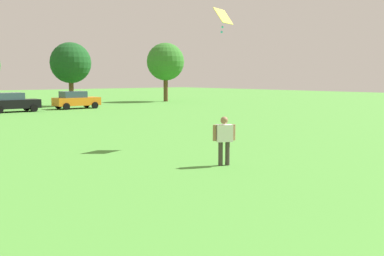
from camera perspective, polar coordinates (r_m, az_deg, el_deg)
adult_bystander at (r=15.66m, az=4.03°, el=-1.06°), size 0.73×0.52×1.69m
kite at (r=20.58m, az=3.93°, el=13.58°), size 1.16×0.82×1.08m
parked_car_black_2 at (r=42.53m, az=-21.54°, el=3.01°), size 4.30×2.02×1.68m
parked_car_orange_3 at (r=45.28m, az=-14.32°, el=3.43°), size 4.30×2.02×1.68m
tree_right at (r=49.84m, az=-14.93°, el=7.85°), size 4.27×4.27×6.65m
tree_far_right at (r=57.25m, az=-3.33°, el=8.24°), size 4.66×4.66×7.26m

